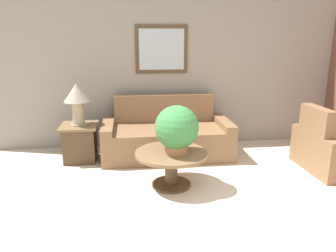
# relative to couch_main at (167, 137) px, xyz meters

# --- Properties ---
(ground_plane) EXTENTS (20.00, 20.00, 0.00)m
(ground_plane) POSITION_rel_couch_main_xyz_m (0.48, -2.42, -0.30)
(ground_plane) COLOR beige
(wall_back) EXTENTS (7.11, 0.09, 2.60)m
(wall_back) POSITION_rel_couch_main_xyz_m (0.47, 0.59, 1.01)
(wall_back) COLOR gray
(wall_back) RESTS_ON ground_plane
(couch_main) EXTENTS (2.04, 0.96, 0.94)m
(couch_main) POSITION_rel_couch_main_xyz_m (0.00, 0.00, 0.00)
(couch_main) COLOR brown
(couch_main) RESTS_ON ground_plane
(armchair) EXTENTS (0.95, 1.03, 0.94)m
(armchair) POSITION_rel_couch_main_xyz_m (2.36, -0.89, -0.00)
(armchair) COLOR brown
(armchair) RESTS_ON ground_plane
(coffee_table) EXTENTS (0.93, 0.93, 0.46)m
(coffee_table) POSITION_rel_couch_main_xyz_m (-0.07, -1.15, 0.04)
(coffee_table) COLOR #4C3823
(coffee_table) RESTS_ON ground_plane
(side_table) EXTENTS (0.56, 0.56, 0.58)m
(side_table) POSITION_rel_couch_main_xyz_m (-1.36, -0.09, -0.01)
(side_table) COLOR #4C3823
(side_table) RESTS_ON ground_plane
(table_lamp) EXTENTS (0.40, 0.40, 0.64)m
(table_lamp) POSITION_rel_couch_main_xyz_m (-1.36, -0.09, 0.70)
(table_lamp) COLOR tan
(table_lamp) RESTS_ON side_table
(potted_plant_on_table) EXTENTS (0.55, 0.55, 0.61)m
(potted_plant_on_table) POSITION_rel_couch_main_xyz_m (-0.01, -1.21, 0.48)
(potted_plant_on_table) COLOR #9E6B42
(potted_plant_on_table) RESTS_ON coffee_table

